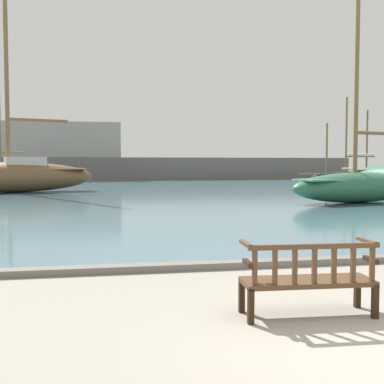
{
  "coord_description": "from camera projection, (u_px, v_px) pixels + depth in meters",
  "views": [
    {
      "loc": [
        -2.79,
        -4.37,
        1.86
      ],
      "look_at": [
        -0.18,
        10.0,
        1.0
      ],
      "focal_mm": 45.0,
      "sensor_mm": 36.0,
      "label": 1
    }
  ],
  "objects": [
    {
      "name": "sailboat_mid_port",
      "position": [
        3.0,
        177.0,
        41.81
      ],
      "size": [
        5.92,
        2.3,
        7.86
      ],
      "color": "navy",
      "rests_on": "harbor_water"
    },
    {
      "name": "far_breakwater",
      "position": [
        113.0,
        162.0,
        52.41
      ],
      "size": [
        50.44,
        2.4,
        6.31
      ],
      "color": "#66605B",
      "rests_on": "ground"
    },
    {
      "name": "sailboat_nearest_starboard",
      "position": [
        13.0,
        174.0,
        29.88
      ],
      "size": [
        11.63,
        5.31,
        14.56
      ],
      "color": "brown",
      "rests_on": "harbor_water"
    },
    {
      "name": "ground_plane",
      "position": [
        384.0,
        346.0,
        4.9
      ],
      "size": [
        160.0,
        160.0,
        0.0
      ],
      "primitive_type": "plane",
      "color": "gray"
    },
    {
      "name": "quay_edge_kerb",
      "position": [
        263.0,
        263.0,
        8.68
      ],
      "size": [
        40.0,
        0.3,
        0.12
      ],
      "primitive_type": "cube",
      "color": "slate",
      "rests_on": "ground"
    },
    {
      "name": "harbor_water",
      "position": [
        133.0,
        182.0,
        48.12
      ],
      "size": [
        100.0,
        80.0,
        0.08
      ],
      "primitive_type": "cube",
      "color": "slate",
      "rests_on": "ground"
    },
    {
      "name": "park_bench",
      "position": [
        308.0,
        278.0,
        5.83
      ],
      "size": [
        1.62,
        0.59,
        0.92
      ],
      "color": "black",
      "rests_on": "ground"
    },
    {
      "name": "sailboat_distant_harbor",
      "position": [
        347.0,
        175.0,
        46.81
      ],
      "size": [
        8.59,
        1.95,
        8.22
      ],
      "color": "black",
      "rests_on": "harbor_water"
    },
    {
      "name": "sailboat_outer_port",
      "position": [
        358.0,
        185.0,
        22.08
      ],
      "size": [
        7.36,
        3.56,
        10.39
      ],
      "color": "#2D6647",
      "rests_on": "harbor_water"
    }
  ]
}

